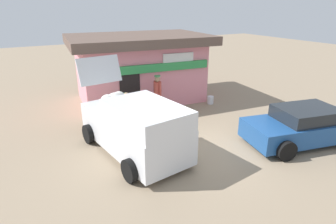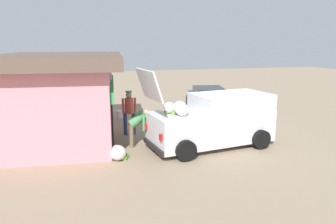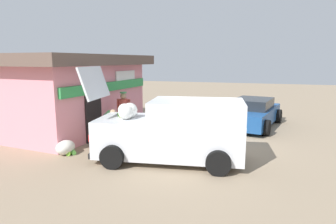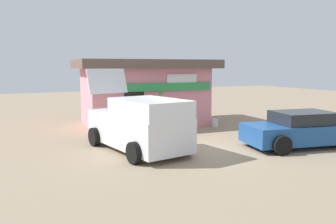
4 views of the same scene
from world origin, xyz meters
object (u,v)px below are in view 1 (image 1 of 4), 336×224
Objects in this scene: vendor_standing at (158,92)px; paint_bucket at (210,100)px; parked_sedan at (305,126)px; unloaded_banana_pile at (93,115)px; delivery_van at (135,126)px; storefront_bar at (140,67)px; customer_bending at (126,103)px.

paint_bucket is (2.94, 0.08, -0.84)m from vendor_standing.
vendor_standing reaches higher than paint_bucket.
unloaded_banana_pile is at bearing 136.84° from parked_sedan.
parked_sedan is 11.90× the size of paint_bucket.
delivery_van is 5.91m from parked_sedan.
paint_bucket is (5.11, 2.77, -0.74)m from delivery_van.
vendor_standing is (-3.33, 4.82, 0.41)m from parked_sedan.
storefront_bar is 7.98m from parked_sedan.
vendor_standing is 2.88m from unloaded_banana_pile.
storefront_bar is 2.56m from vendor_standing.
unloaded_banana_pile is at bearing 143.99° from customer_bending.
storefront_bar is 1.46× the size of delivery_van.
customer_bending reaches higher than paint_bucket.
storefront_bar is at bearing 64.81° from delivery_van.
customer_bending is at bearing -178.37° from paint_bucket.
parked_sedan is at bearing -44.66° from customer_bending.
delivery_van is 2.72× the size of vendor_standing.
vendor_standing is (-0.25, -2.46, -0.65)m from storefront_bar.
storefront_bar is at bearing 55.18° from customer_bending.
storefront_bar is at bearing 112.95° from parked_sedan.
customer_bending is 1.55m from unloaded_banana_pile.
storefront_bar is 3.97× the size of vendor_standing.
vendor_standing is at bearing 1.91° from customer_bending.
paint_bucket is at bearing 94.64° from parked_sedan.
customer_bending is (-4.83, 4.77, 0.21)m from parked_sedan.
delivery_van is 1.07× the size of parked_sedan.
parked_sedan is 5.25× the size of unloaded_banana_pile.
storefront_bar is at bearing 84.16° from vendor_standing.
parked_sedan is at bearing -43.16° from unloaded_banana_pile.
vendor_standing reaches higher than parked_sedan.
delivery_van is 12.77× the size of paint_bucket.
parked_sedan is 3.33× the size of customer_bending.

